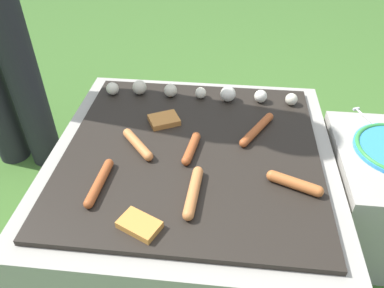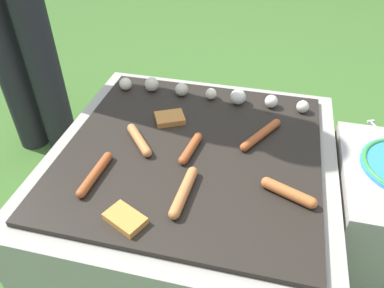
# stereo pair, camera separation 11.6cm
# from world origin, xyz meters

# --- Properties ---
(ground_plane) EXTENTS (14.00, 14.00, 0.00)m
(ground_plane) POSITION_xyz_m (0.00, 0.00, 0.00)
(ground_plane) COLOR #3D6628
(grill) EXTENTS (0.90, 0.90, 0.37)m
(grill) POSITION_xyz_m (0.00, 0.00, 0.18)
(grill) COLOR #9E998E
(grill) RESTS_ON ground_plane
(sausage_mid_left) EXTENTS (0.04, 0.19, 0.03)m
(sausage_mid_left) POSITION_xyz_m (-0.24, -0.19, 0.38)
(sausage_mid_left) COLOR #A34C23
(sausage_mid_left) RESTS_ON grill
(sausage_back_center) EXTENTS (0.15, 0.08, 0.03)m
(sausage_back_center) POSITION_xyz_m (0.30, -0.14, 0.39)
(sausage_back_center) COLOR #B7602D
(sausage_back_center) RESTS_ON grill
(sausage_front_right) EXTENTS (0.04, 0.19, 0.03)m
(sausage_front_right) POSITION_xyz_m (0.03, -0.20, 0.39)
(sausage_front_right) COLOR #C6753D
(sausage_front_right) RESTS_ON grill
(sausage_front_center) EXTENTS (0.12, 0.14, 0.03)m
(sausage_front_center) POSITION_xyz_m (-0.17, -0.01, 0.38)
(sausage_front_center) COLOR #C6753D
(sausage_front_center) RESTS_ON grill
(sausage_mid_right) EXTENTS (0.05, 0.15, 0.03)m
(sausage_mid_right) POSITION_xyz_m (-0.00, -0.01, 0.38)
(sausage_mid_right) COLOR #A34C23
(sausage_mid_right) RESTS_ON grill
(sausage_front_left) EXTENTS (0.12, 0.18, 0.03)m
(sausage_front_left) POSITION_xyz_m (0.20, 0.11, 0.38)
(sausage_front_left) COLOR #A34C23
(sausage_front_left) RESTS_ON grill
(bread_slice_right) EXTENTS (0.12, 0.11, 0.02)m
(bread_slice_right) POSITION_xyz_m (-0.11, 0.13, 0.38)
(bread_slice_right) COLOR #B27033
(bread_slice_right) RESTS_ON grill
(bread_slice_left) EXTENTS (0.12, 0.10, 0.02)m
(bread_slice_left) POSITION_xyz_m (-0.10, -0.32, 0.38)
(bread_slice_left) COLOR #D18438
(bread_slice_left) RESTS_ON grill
(mushroom_row) EXTENTS (0.72, 0.07, 0.06)m
(mushroom_row) POSITION_xyz_m (-0.02, 0.30, 0.40)
(mushroom_row) COLOR beige
(mushroom_row) RESTS_ON grill
(fork_utensil) EXTENTS (0.09, 0.18, 0.01)m
(fork_utensil) POSITION_xyz_m (0.60, 0.21, 0.37)
(fork_utensil) COLOR silver
(fork_utensil) RESTS_ON side_ledge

